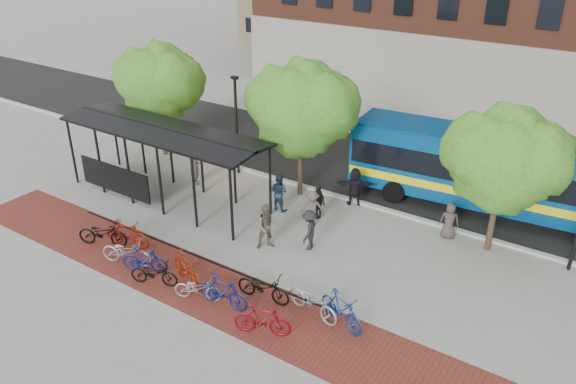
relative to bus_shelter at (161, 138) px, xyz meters
The scene contains 31 objects.
ground 8.68m from the bus_shelter, ahead, with size 160.00×160.00×0.00m, color #9E9E99.
asphalt_street 12.12m from the bus_shelter, 46.19° to the left, with size 160.00×8.00×0.01m, color black.
curb 9.74m from the bus_shelter, 28.84° to the left, with size 160.00×0.25×0.12m, color #B7B7B2.
brick_strip 8.19m from the bus_shelter, 36.40° to the right, with size 24.00×3.00×0.01m, color maroon.
bike_rack_rail 6.74m from the bus_shelter, 36.84° to the right, with size 12.00×0.05×0.95m, color black.
bus_shelter is the anchor object (origin of this frame).
tree_a 5.52m from the bus_shelter, 134.60° to the left, with size 4.90×4.00×6.18m.
tree_b 6.64m from the bus_shelter, 36.21° to the left, with size 5.15×4.20×6.47m.
tree_c 14.77m from the bus_shelter, 15.06° to the left, with size 4.66×3.80×5.92m.
lamp_post_left 4.24m from the bus_shelter, 74.47° to the left, with size 0.35×0.20×5.12m.
bus 15.15m from the bus_shelter, 28.64° to the left, with size 13.18×3.95×3.51m.
bike_0 5.30m from the bus_shelter, 78.02° to the right, with size 0.73×2.09×1.10m, color black.
bike_1 5.14m from the bus_shelter, 65.29° to the right, with size 0.56×1.98×1.19m, color maroon.
bike_2 6.25m from the bus_shelter, 60.43° to the right, with size 0.73×2.09×1.10m, color gray.
bike_3 6.74m from the bus_shelter, 52.64° to the right, with size 0.51×1.80×1.08m, color navy.
bike_4 7.56m from the bus_shelter, 48.91° to the right, with size 0.63×1.82×0.96m, color black.
bike_5 7.68m from the bus_shelter, 39.47° to the right, with size 0.58×2.05×1.23m, color maroon.
bike_6 8.74m from the bus_shelter, 37.91° to the right, with size 0.61×1.74×0.91m, color #9D9D9F.
bike_7 9.37m from the bus_shelter, 33.13° to the right, with size 0.56×1.98×1.19m, color navy.
bike_8 9.71m from the bus_shelter, 24.61° to the right, with size 0.71×2.05×1.07m, color black.
bike_9 11.24m from the bus_shelter, 29.36° to the right, with size 0.53×1.89×1.14m, color maroon.
bike_10 11.30m from the bus_shelter, 19.37° to the right, with size 0.75×2.16×1.14m, color #ACACAF.
bike_11 12.22m from the bus_shelter, 17.33° to the right, with size 0.57×2.01×1.21m, color navy.
pedestrian_1 2.78m from the bus_shelter, 84.55° to the left, with size 0.69×0.45×1.90m, color #403A33.
pedestrian_2 5.93m from the bus_shelter, 20.17° to the left, with size 0.86×0.67×1.77m, color #1E3447.
pedestrian_3 7.67m from the bus_shelter, 12.14° to the left, with size 1.05×0.61×1.63m, color brown.
pedestrian_4 7.70m from the bus_shelter, 18.06° to the left, with size 0.96×0.40×1.63m, color #262626.
pedestrian_5 9.15m from the bus_shelter, 28.71° to the left, with size 1.69×0.54×1.82m, color black.
pedestrian_6 13.21m from the bus_shelter, 16.89° to the left, with size 0.78×0.51×1.60m, color #443C36.
pedestrian_8 7.04m from the bus_shelter, ahead, with size 0.94×0.73×1.92m, color brown.
pedestrian_9 8.38m from the bus_shelter, ahead, with size 1.11×0.64×1.73m, color black.
Camera 1 is at (9.97, -17.20, 12.23)m, focal length 35.00 mm.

